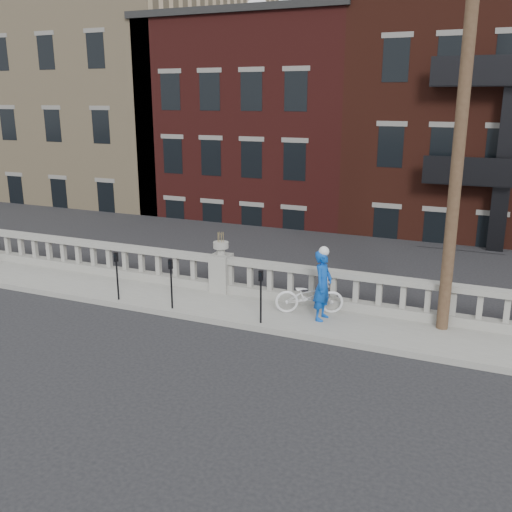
{
  "coord_description": "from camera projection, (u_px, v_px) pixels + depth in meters",
  "views": [
    {
      "loc": [
        7.15,
        -10.1,
        5.59
      ],
      "look_at": [
        1.42,
        3.2,
        1.55
      ],
      "focal_mm": 40.0,
      "sensor_mm": 36.0,
      "label": 1
    }
  ],
  "objects": [
    {
      "name": "parking_meter_b",
      "position": [
        117.0,
        271.0,
        15.67
      ],
      "size": [
        0.1,
        0.09,
        1.36
      ],
      "color": "black",
      "rests_on": "sidewalk"
    },
    {
      "name": "utility_pole",
      "position": [
        462.0,
        114.0,
        12.57
      ],
      "size": [
        1.6,
        0.28,
        10.0
      ],
      "color": "#422D1E",
      "rests_on": "sidewalk"
    },
    {
      "name": "parking_meter_d",
      "position": [
        261.0,
        291.0,
        14.03
      ],
      "size": [
        0.1,
        0.09,
        1.36
      ],
      "color": "black",
      "rests_on": "sidewalk"
    },
    {
      "name": "bicycle",
      "position": [
        309.0,
        296.0,
        14.81
      ],
      "size": [
        1.87,
        1.24,
        0.93
      ],
      "primitive_type": "imported",
      "rotation": [
        0.0,
        0.0,
        1.96
      ],
      "color": "silver",
      "rests_on": "sidewalk"
    },
    {
      "name": "cyclist",
      "position": [
        323.0,
        285.0,
        14.27
      ],
      "size": [
        0.49,
        0.69,
        1.8
      ],
      "primitive_type": "imported",
      "rotation": [
        0.0,
        0.0,
        1.48
      ],
      "color": "#0B42AB",
      "rests_on": "sidewalk"
    },
    {
      "name": "parking_meter_c",
      "position": [
        171.0,
        278.0,
        15.01
      ],
      "size": [
        0.1,
        0.09,
        1.36
      ],
      "color": "black",
      "rests_on": "sidewalk"
    },
    {
      "name": "ground",
      "position": [
        145.0,
        348.0,
        13.16
      ],
      "size": [
        120.0,
        120.0,
        0.0
      ],
      "primitive_type": "plane",
      "color": "black",
      "rests_on": "ground"
    },
    {
      "name": "lower_level",
      "position": [
        379.0,
        151.0,
        32.62
      ],
      "size": [
        80.0,
        44.0,
        20.8
      ],
      "color": "#605E59",
      "rests_on": "ground"
    },
    {
      "name": "sidewalk",
      "position": [
        206.0,
        304.0,
        15.79
      ],
      "size": [
        32.0,
        2.2,
        0.15
      ],
      "primitive_type": "cube",
      "color": "gray",
      "rests_on": "ground"
    },
    {
      "name": "planter_pedestal",
      "position": [
        221.0,
        268.0,
        16.43
      ],
      "size": [
        0.55,
        0.55,
        1.76
      ],
      "color": "gray",
      "rests_on": "sidewalk"
    },
    {
      "name": "balustrade",
      "position": [
        221.0,
        275.0,
        16.48
      ],
      "size": [
        28.0,
        0.34,
        1.03
      ],
      "color": "gray",
      "rests_on": "sidewalk"
    }
  ]
}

